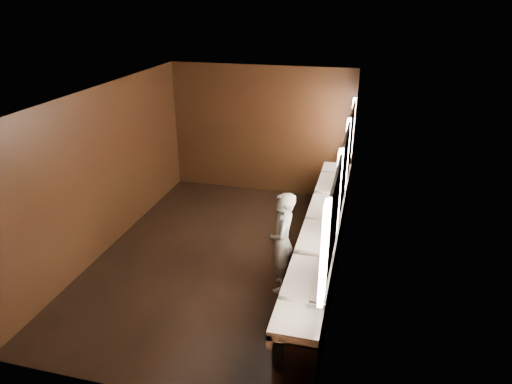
% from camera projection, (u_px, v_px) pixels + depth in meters
% --- Properties ---
extents(floor, '(6.00, 6.00, 0.00)m').
position_uv_depth(floor, '(219.00, 256.00, 7.86)').
color(floor, black).
rests_on(floor, ground).
extents(ceiling, '(4.00, 6.00, 0.02)m').
position_uv_depth(ceiling, '(213.00, 93.00, 6.74)').
color(ceiling, '#2D2D2B').
rests_on(ceiling, wall_back).
extents(wall_back, '(4.00, 0.02, 2.80)m').
position_uv_depth(wall_back, '(261.00, 130.00, 9.96)').
color(wall_back, black).
rests_on(wall_back, floor).
extents(wall_front, '(4.00, 0.02, 2.80)m').
position_uv_depth(wall_front, '(121.00, 289.00, 4.64)').
color(wall_front, black).
rests_on(wall_front, floor).
extents(wall_left, '(0.02, 6.00, 2.80)m').
position_uv_depth(wall_left, '(105.00, 170.00, 7.75)').
color(wall_left, black).
rests_on(wall_left, floor).
extents(wall_right, '(0.02, 6.00, 2.80)m').
position_uv_depth(wall_right, '(343.00, 193.00, 6.85)').
color(wall_right, black).
rests_on(wall_right, floor).
extents(sink_counter, '(0.55, 5.40, 1.01)m').
position_uv_depth(sink_counter, '(325.00, 244.00, 7.26)').
color(sink_counter, black).
rests_on(sink_counter, floor).
extents(mirror_band, '(0.06, 5.03, 1.15)m').
position_uv_depth(mirror_band, '(343.00, 171.00, 6.71)').
color(mirror_band, '#FFE3C6').
rests_on(mirror_band, wall_right).
extents(person, '(0.44, 0.61, 1.58)m').
position_uv_depth(person, '(282.00, 243.00, 6.71)').
color(person, '#849FC5').
rests_on(person, floor).
extents(trash_bin, '(0.40, 0.40, 0.53)m').
position_uv_depth(trash_bin, '(286.00, 346.00, 5.48)').
color(trash_bin, black).
rests_on(trash_bin, floor).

